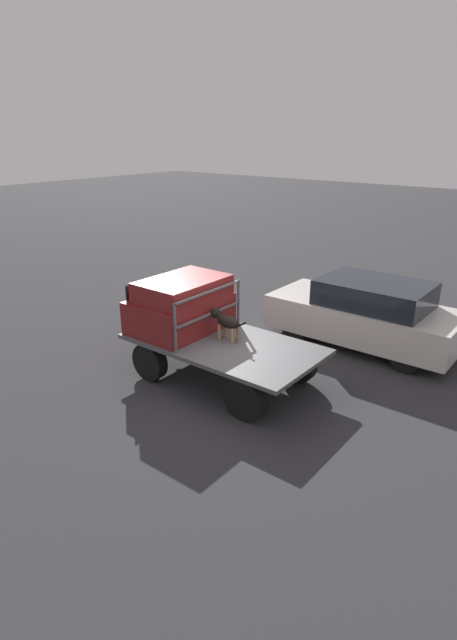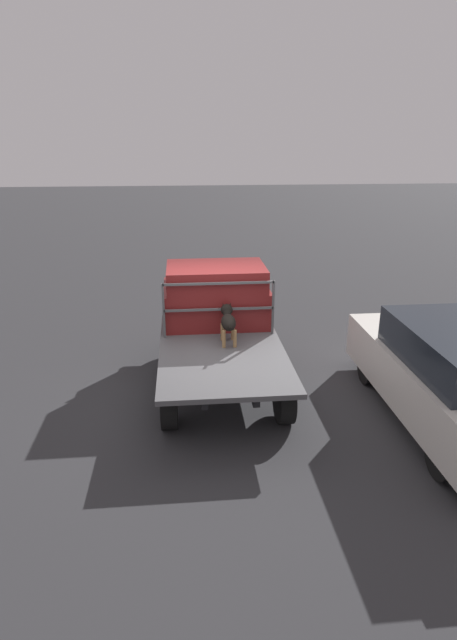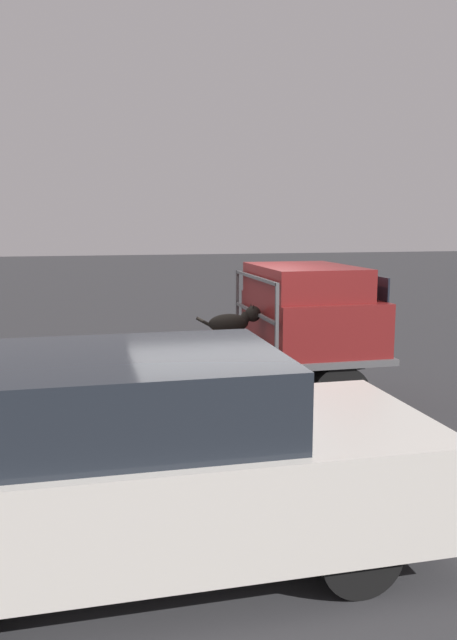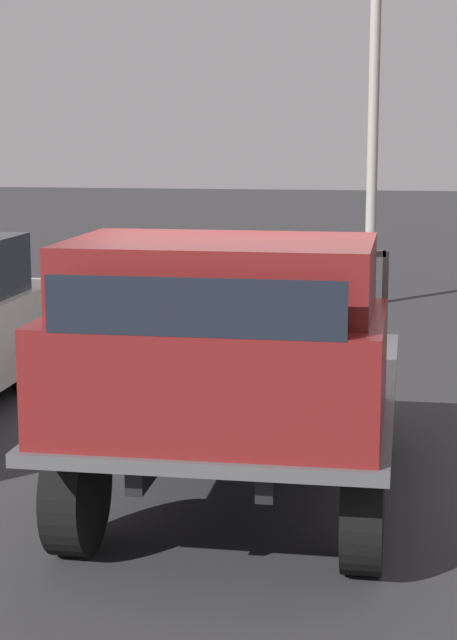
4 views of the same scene
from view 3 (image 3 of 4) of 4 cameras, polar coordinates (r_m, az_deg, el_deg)
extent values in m
plane|color=#2D2D30|center=(8.50, -0.03, -8.41)|extent=(80.00, 80.00, 0.00)
cylinder|color=black|center=(9.54, 5.81, -4.05)|extent=(0.79, 0.24, 0.79)
cylinder|color=black|center=(7.95, 9.98, -6.83)|extent=(0.79, 0.24, 0.79)
cylinder|color=black|center=(9.07, -8.76, -4.81)|extent=(0.79, 0.24, 0.79)
cylinder|color=black|center=(7.37, -7.66, -8.04)|extent=(0.79, 0.24, 0.79)
cube|color=black|center=(8.67, -0.58, -3.40)|extent=(3.57, 0.10, 0.18)
cube|color=black|center=(7.98, 0.57, -4.50)|extent=(3.57, 0.10, 0.18)
cube|color=#4C4C4F|center=(8.30, -0.03, -3.06)|extent=(3.88, 2.09, 0.08)
cube|color=maroon|center=(8.56, 7.56, -0.15)|extent=(1.45, 1.97, 0.69)
cube|color=maroon|center=(8.45, 6.95, 3.54)|extent=(1.24, 1.81, 0.42)
cube|color=black|center=(8.78, 12.02, 3.19)|extent=(0.02, 1.61, 0.32)
cube|color=#4C4C4F|center=(9.21, 0.81, 1.51)|extent=(0.04, 0.04, 0.98)
cube|color=#4C4C4F|center=(7.38, 4.44, -0.40)|extent=(0.04, 0.04, 0.98)
cube|color=#4C4C4F|center=(8.23, 2.45, 3.91)|extent=(0.04, 1.93, 0.04)
cube|color=#4C4C4F|center=(8.29, 2.43, 0.66)|extent=(0.04, 1.93, 0.04)
cylinder|color=#9E7547|center=(8.25, 0.97, -1.76)|extent=(0.06, 0.06, 0.31)
cylinder|color=#9E7547|center=(8.07, 1.29, -2.00)|extent=(0.06, 0.06, 0.31)
cylinder|color=#9E7547|center=(8.18, -1.27, -1.86)|extent=(0.06, 0.06, 0.31)
cylinder|color=#9E7547|center=(8.00, -1.00, -2.10)|extent=(0.06, 0.06, 0.31)
ellipsoid|color=black|center=(8.08, 0.00, -0.30)|extent=(0.53, 0.25, 0.25)
sphere|color=#9E7547|center=(8.12, 1.00, -0.57)|extent=(0.11, 0.11, 0.11)
cylinder|color=black|center=(8.13, 1.55, 0.23)|extent=(0.18, 0.14, 0.17)
sphere|color=black|center=(8.15, 2.25, 0.56)|extent=(0.21, 0.21, 0.21)
cone|color=#9E7547|center=(8.17, 2.86, 0.48)|extent=(0.12, 0.12, 0.12)
cone|color=black|center=(8.19, 2.08, 1.24)|extent=(0.06, 0.08, 0.10)
cone|color=black|center=(8.08, 2.29, 1.13)|extent=(0.06, 0.08, 0.10)
cylinder|color=black|center=(8.01, -2.20, -0.21)|extent=(0.23, 0.04, 0.16)
cylinder|color=black|center=(5.98, 5.23, -13.09)|extent=(0.60, 0.20, 0.60)
cylinder|color=black|center=(4.65, 11.79, -20.08)|extent=(0.60, 0.20, 0.60)
cube|color=beige|center=(4.86, -7.30, -14.08)|extent=(4.34, 1.86, 0.78)
cube|color=#1E232B|center=(4.63, -10.17, -6.54)|extent=(2.39, 1.68, 0.56)
camera|label=1|loc=(15.60, -28.59, 16.17)|focal=28.00mm
camera|label=2|loc=(10.57, -50.04, 14.76)|focal=28.00mm
camera|label=4|loc=(12.82, 32.61, 7.87)|focal=60.00mm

